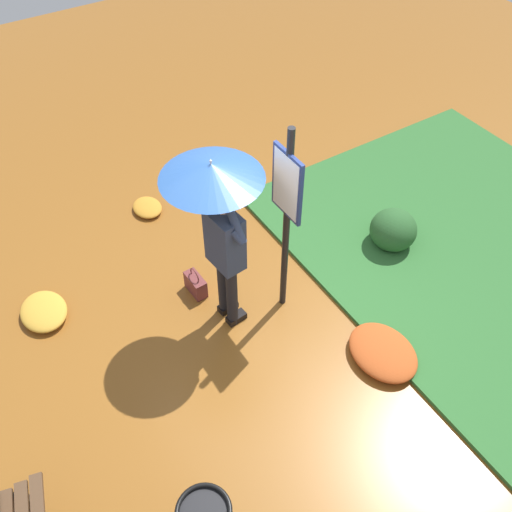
{
  "coord_description": "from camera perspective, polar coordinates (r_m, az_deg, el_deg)",
  "views": [
    {
      "loc": [
        -3.12,
        2.1,
        5.0
      ],
      "look_at": [
        0.22,
        -0.01,
        0.85
      ],
      "focal_mm": 39.9,
      "sensor_mm": 36.0,
      "label": 1
    }
  ],
  "objects": [
    {
      "name": "grass_verge",
      "position": [
        7.49,
        21.38,
        0.81
      ],
      "size": [
        4.8,
        4.0,
        0.05
      ],
      "color": "#2D662D",
      "rests_on": "ground_plane"
    },
    {
      "name": "shrub_cluster",
      "position": [
        7.1,
        13.5,
        2.67
      ],
      "size": [
        0.62,
        0.56,
        0.51
      ],
      "color": "#285628",
      "rests_on": "ground_plane"
    },
    {
      "name": "leaf_pile_far_path",
      "position": [
        6.68,
        -20.51,
        -5.22
      ],
      "size": [
        0.62,
        0.49,
        0.14
      ],
      "color": "gold",
      "rests_on": "ground_plane"
    },
    {
      "name": "person_with_umbrella",
      "position": [
        5.23,
        -3.85,
        4.99
      ],
      "size": [
        0.96,
        0.96,
        2.04
      ],
      "color": "black",
      "rests_on": "ground_plane"
    },
    {
      "name": "info_sign_post",
      "position": [
        5.4,
        3.09,
        5.11
      ],
      "size": [
        0.44,
        0.07,
        2.3
      ],
      "color": "black",
      "rests_on": "ground_plane"
    },
    {
      "name": "ground_plane",
      "position": [
        6.26,
        0.98,
        -6.67
      ],
      "size": [
        18.0,
        18.0,
        0.0
      ],
      "primitive_type": "plane",
      "color": "brown"
    },
    {
      "name": "handbag",
      "position": [
        6.47,
        -6.07,
        -2.82
      ],
      "size": [
        0.31,
        0.15,
        0.37
      ],
      "color": "brown",
      "rests_on": "ground_plane"
    },
    {
      "name": "leaf_pile_by_bench",
      "position": [
        7.61,
        -10.84,
        4.81
      ],
      "size": [
        0.45,
        0.36,
        0.1
      ],
      "color": "#C68428",
      "rests_on": "ground_plane"
    },
    {
      "name": "leaf_pile_near_person",
      "position": [
        6.07,
        12.61,
        -9.38
      ],
      "size": [
        0.79,
        0.63,
        0.17
      ],
      "color": "#B74C1E",
      "rests_on": "ground_plane"
    }
  ]
}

